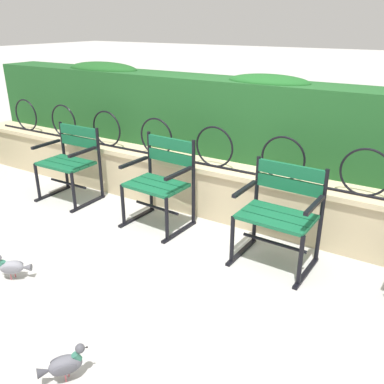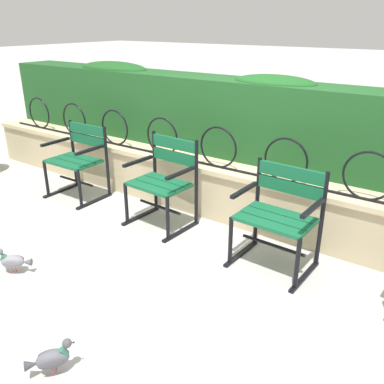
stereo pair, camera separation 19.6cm
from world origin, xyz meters
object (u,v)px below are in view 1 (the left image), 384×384
Objects in this scene: park_chair_centre_left at (161,180)px; pigeon_near_chairs at (65,364)px; park_chair_leftmost at (71,160)px; park_chair_centre_right at (280,211)px; pigeon_far_side at (12,267)px.

park_chair_centre_left is 3.45× the size of pigeon_near_chairs.
pigeon_near_chairs is (1.96, -1.93, -0.35)m from park_chair_leftmost.
park_chair_centre_right reaches higher than pigeon_near_chairs.
park_chair_centre_left is 1.25m from park_chair_centre_right.
park_chair_leftmost reaches higher than pigeon_far_side.
park_chair_centre_right reaches higher than pigeon_far_side.
park_chair_centre_left is at bearing 109.92° from pigeon_near_chairs.
park_chair_centre_right is (1.25, -0.05, -0.01)m from park_chair_centre_left.
park_chair_centre_left reaches higher than park_chair_leftmost.
pigeon_far_side is (-1.69, -1.39, -0.35)m from park_chair_centre_right.
park_chair_centre_left is at bearing 177.51° from park_chair_centre_right.
park_chair_leftmost is 2.78m from pigeon_near_chairs.
park_chair_centre_left reaches higher than pigeon_far_side.
pigeon_near_chairs is at bearing -106.41° from park_chair_centre_right.
pigeon_near_chairs is 1.24m from pigeon_far_side.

